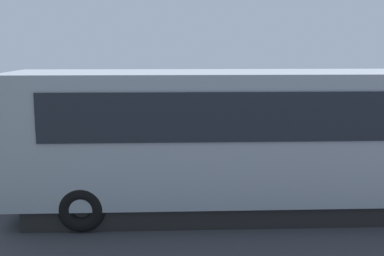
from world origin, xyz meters
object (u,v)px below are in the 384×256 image
(spectator_far_left, at_px, (321,148))
(spectator_far_right, at_px, (144,148))
(spectator_right, at_px, (190,148))
(stunt_motorcycle, at_px, (123,116))
(parked_motorcycle_silver, at_px, (377,167))
(spectator_left, at_px, (272,147))
(spectator_centre, at_px, (236,147))
(traffic_cone, at_px, (182,132))
(tour_bus, at_px, (265,142))

(spectator_far_left, distance_m, spectator_far_right, 4.89)
(spectator_right, relative_size, stunt_motorcycle, 0.88)
(spectator_far_right, bearing_deg, parked_motorcycle_silver, 178.70)
(spectator_far_right, bearing_deg, spectator_right, -167.07)
(spectator_left, distance_m, spectator_far_right, 3.54)
(spectator_right, height_order, stunt_motorcycle, stunt_motorcycle)
(spectator_centre, height_order, traffic_cone, spectator_centre)
(spectator_far_left, xyz_separation_m, spectator_centre, (2.35, -0.08, 0.04))
(tour_bus, xyz_separation_m, traffic_cone, (1.76, -8.81, -1.34))
(spectator_right, relative_size, traffic_cone, 2.64)
(tour_bus, relative_size, spectator_centre, 6.51)
(spectator_far_left, xyz_separation_m, parked_motorcycle_silver, (-1.58, 0.13, -0.53))
(stunt_motorcycle, xyz_separation_m, traffic_cone, (-2.42, -0.39, -0.75))
(tour_bus, distance_m, parked_motorcycle_silver, 4.26)
(parked_motorcycle_silver, bearing_deg, spectator_centre, -3.10)
(spectator_left, relative_size, traffic_cone, 2.83)
(spectator_far_left, bearing_deg, spectator_right, -4.76)
(spectator_left, bearing_deg, spectator_far_left, 178.56)
(spectator_far_left, relative_size, stunt_motorcycle, 0.90)
(spectator_centre, distance_m, parked_motorcycle_silver, 3.98)
(spectator_left, xyz_separation_m, spectator_centre, (1.00, -0.04, -0.01))
(traffic_cone, bearing_deg, parked_motorcycle_silver, 128.13)
(tour_bus, height_order, traffic_cone, tour_bus)
(spectator_far_right, bearing_deg, stunt_motorcycle, -78.49)
(parked_motorcycle_silver, bearing_deg, spectator_far_right, -1.30)
(spectator_far_left, distance_m, traffic_cone, 7.66)
(spectator_left, xyz_separation_m, traffic_cone, (2.40, -6.62, -0.76))
(spectator_left, distance_m, stunt_motorcycle, 7.87)
(stunt_motorcycle, bearing_deg, spectator_centre, 121.70)
(tour_bus, relative_size, spectator_right, 6.92)
(stunt_motorcycle, relative_size, traffic_cone, 3.00)
(spectator_centre, height_order, parked_motorcycle_silver, spectator_centre)
(spectator_far_right, relative_size, parked_motorcycle_silver, 0.86)
(spectator_left, xyz_separation_m, parked_motorcycle_silver, (-2.93, 0.17, -0.58))
(spectator_far_left, distance_m, spectator_centre, 2.35)
(spectator_far_left, relative_size, spectator_left, 0.96)
(spectator_left, bearing_deg, tour_bus, 73.87)
(spectator_far_left, height_order, spectator_right, spectator_far_left)
(stunt_motorcycle, bearing_deg, spectator_far_left, 134.56)
(spectator_left, bearing_deg, parked_motorcycle_silver, 176.71)
(spectator_left, height_order, spectator_right, spectator_left)
(spectator_centre, xyz_separation_m, stunt_motorcycle, (3.82, -6.18, -0.00))
(parked_motorcycle_silver, relative_size, stunt_motorcycle, 1.08)
(tour_bus, height_order, stunt_motorcycle, tour_bus)
(spectator_left, relative_size, spectator_far_right, 1.02)
(spectator_right, bearing_deg, stunt_motorcycle, -66.95)
(parked_motorcycle_silver, bearing_deg, spectator_left, -3.29)
(spectator_far_right, xyz_separation_m, parked_motorcycle_silver, (-6.47, 0.15, -0.56))
(spectator_centre, bearing_deg, spectator_far_right, 1.48)
(parked_motorcycle_silver, relative_size, traffic_cone, 3.23)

